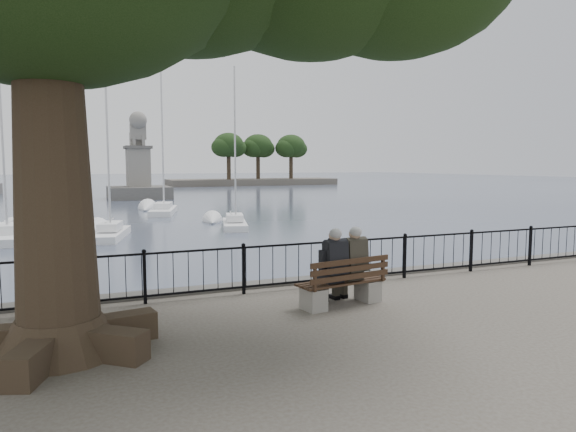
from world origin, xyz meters
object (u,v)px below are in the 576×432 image
person_right (350,267)px  person_left (331,270)px  bench (343,288)px  lion_monument (139,177)px

person_right → person_left: bearing=-171.0°
bench → person_right: 0.45m
person_left → bench: bearing=-16.1°
lion_monument → bench: bearing=-91.8°
lion_monument → person_left: bearing=-92.0°
bench → lion_monument: 49.03m
person_left → person_right: same height
bench → person_left: 0.44m
bench → person_left: bearing=163.9°
bench → lion_monument: (1.51, 49.00, 1.03)m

